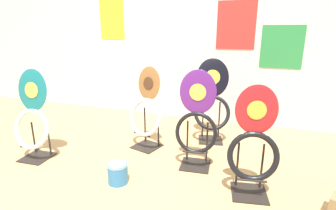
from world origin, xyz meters
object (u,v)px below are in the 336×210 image
(paint_can, at_px, (118,173))
(toilet_seat_display_purple_note, at_px, (197,122))
(toilet_seat_display_woodgrain, at_px, (146,112))
(toilet_seat_display_jazz_black, at_px, (212,105))
(toilet_seat_display_crimson_swirl, at_px, (254,148))
(toilet_seat_display_teal_sax, at_px, (32,121))

(paint_can, bearing_deg, toilet_seat_display_purple_note, 41.94)
(toilet_seat_display_purple_note, xyz_separation_m, toilet_seat_display_woodgrain, (-0.62, 0.24, -0.04))
(toilet_seat_display_jazz_black, relative_size, toilet_seat_display_purple_note, 1.02)
(toilet_seat_display_woodgrain, bearing_deg, toilet_seat_display_jazz_black, 34.98)
(toilet_seat_display_jazz_black, height_order, toilet_seat_display_purple_note, toilet_seat_display_jazz_black)
(toilet_seat_display_crimson_swirl, relative_size, paint_can, 5.04)
(toilet_seat_display_crimson_swirl, distance_m, paint_can, 1.15)
(toilet_seat_display_jazz_black, bearing_deg, toilet_seat_display_teal_sax, -146.55)
(toilet_seat_display_jazz_black, distance_m, toilet_seat_display_crimson_swirl, 1.11)
(toilet_seat_display_jazz_black, relative_size, paint_can, 5.38)
(paint_can, bearing_deg, toilet_seat_display_woodgrain, 94.25)
(toilet_seat_display_woodgrain, bearing_deg, toilet_seat_display_teal_sax, -147.60)
(toilet_seat_display_jazz_black, height_order, toilet_seat_display_teal_sax, toilet_seat_display_jazz_black)
(toilet_seat_display_purple_note, height_order, toilet_seat_display_woodgrain, toilet_seat_display_purple_note)
(toilet_seat_display_purple_note, height_order, toilet_seat_display_teal_sax, toilet_seat_display_purple_note)
(toilet_seat_display_purple_note, bearing_deg, toilet_seat_display_jazz_black, 88.21)
(toilet_seat_display_purple_note, xyz_separation_m, toilet_seat_display_crimson_swirl, (0.52, -0.31, -0.04))
(toilet_seat_display_jazz_black, xyz_separation_m, toilet_seat_display_teal_sax, (-1.62, -1.07, -0.03))
(toilet_seat_display_crimson_swirl, bearing_deg, paint_can, -169.39)
(toilet_seat_display_teal_sax, xyz_separation_m, toilet_seat_display_crimson_swirl, (2.12, 0.08, 0.00))
(toilet_seat_display_purple_note, bearing_deg, toilet_seat_display_crimson_swirl, -30.28)
(toilet_seat_display_jazz_black, bearing_deg, toilet_seat_display_woodgrain, -145.02)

